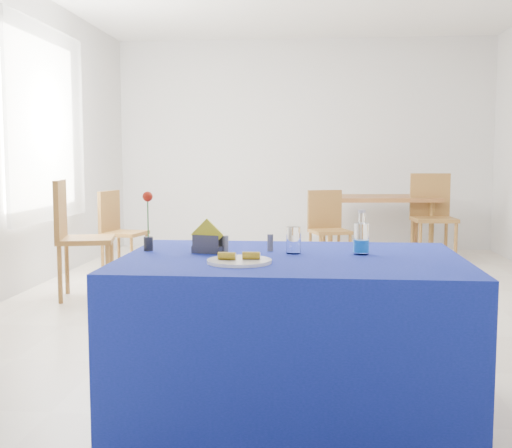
{
  "coord_description": "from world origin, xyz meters",
  "views": [
    {
      "loc": [
        0.15,
        -5.21,
        1.22
      ],
      "look_at": [
        -0.12,
        -2.29,
        0.92
      ],
      "focal_mm": 45.0,
      "sensor_mm": 36.0,
      "label": 1
    }
  ],
  "objects_px": {
    "water_bottle": "(361,240)",
    "chair_bg_left": "(327,224)",
    "chair_bg_right": "(432,211)",
    "chair_win_b": "(118,226)",
    "blue_table": "(291,335)",
    "plate": "(239,261)",
    "chair_win_a": "(75,230)",
    "oak_table": "(375,202)"
  },
  "relations": [
    {
      "from": "oak_table",
      "to": "chair_bg_right",
      "type": "xyz_separation_m",
      "value": [
        0.62,
        -0.38,
        -0.08
      ]
    },
    {
      "from": "water_bottle",
      "to": "oak_table",
      "type": "xyz_separation_m",
      "value": [
        0.53,
        4.88,
        -0.15
      ]
    },
    {
      "from": "chair_bg_left",
      "to": "chair_win_a",
      "type": "xyz_separation_m",
      "value": [
        -2.22,
        -1.64,
        0.09
      ]
    },
    {
      "from": "chair_win_b",
      "to": "chair_bg_left",
      "type": "bearing_deg",
      "value": -65.79
    },
    {
      "from": "blue_table",
      "to": "chair_bg_right",
      "type": "xyz_separation_m",
      "value": [
        1.48,
        4.6,
        0.22
      ]
    },
    {
      "from": "water_bottle",
      "to": "chair_bg_right",
      "type": "bearing_deg",
      "value": 75.7
    },
    {
      "from": "oak_table",
      "to": "chair_bg_left",
      "type": "distance_m",
      "value": 1.16
    },
    {
      "from": "plate",
      "to": "blue_table",
      "type": "bearing_deg",
      "value": 42.69
    },
    {
      "from": "oak_table",
      "to": "chair_bg_left",
      "type": "bearing_deg",
      "value": -121.88
    },
    {
      "from": "plate",
      "to": "oak_table",
      "type": "relative_size",
      "value": 0.19
    },
    {
      "from": "chair_bg_left",
      "to": "chair_bg_right",
      "type": "distance_m",
      "value": 1.37
    },
    {
      "from": "chair_bg_right",
      "to": "water_bottle",
      "type": "bearing_deg",
      "value": -108.45
    },
    {
      "from": "water_bottle",
      "to": "chair_win_b",
      "type": "distance_m",
      "value": 4.14
    },
    {
      "from": "plate",
      "to": "water_bottle",
      "type": "distance_m",
      "value": 0.64
    },
    {
      "from": "blue_table",
      "to": "chair_bg_left",
      "type": "bearing_deg",
      "value": 86.37
    },
    {
      "from": "chair_bg_right",
      "to": "chair_win_a",
      "type": "height_order",
      "value": "chair_bg_right"
    },
    {
      "from": "water_bottle",
      "to": "chair_bg_left",
      "type": "relative_size",
      "value": 0.25
    },
    {
      "from": "chair_bg_right",
      "to": "chair_bg_left",
      "type": "bearing_deg",
      "value": -158.14
    },
    {
      "from": "blue_table",
      "to": "chair_win_b",
      "type": "bearing_deg",
      "value": 118.85
    },
    {
      "from": "plate",
      "to": "water_bottle",
      "type": "height_order",
      "value": "water_bottle"
    },
    {
      "from": "oak_table",
      "to": "blue_table",
      "type": "bearing_deg",
      "value": -99.8
    },
    {
      "from": "plate",
      "to": "chair_win_b",
      "type": "xyz_separation_m",
      "value": [
        -1.72,
        3.75,
        -0.26
      ]
    },
    {
      "from": "chair_win_a",
      "to": "chair_win_b",
      "type": "bearing_deg",
      "value": -13.93
    },
    {
      "from": "water_bottle",
      "to": "oak_table",
      "type": "relative_size",
      "value": 0.14
    },
    {
      "from": "oak_table",
      "to": "chair_win_a",
      "type": "distance_m",
      "value": 3.85
    },
    {
      "from": "plate",
      "to": "chair_bg_right",
      "type": "distance_m",
      "value": 5.1
    },
    {
      "from": "chair_win_b",
      "to": "chair_win_a",
      "type": "bearing_deg",
      "value": -168.37
    },
    {
      "from": "blue_table",
      "to": "water_bottle",
      "type": "xyz_separation_m",
      "value": [
        0.33,
        0.1,
        0.45
      ]
    },
    {
      "from": "blue_table",
      "to": "chair_bg_right",
      "type": "height_order",
      "value": "chair_bg_right"
    },
    {
      "from": "chair_bg_right",
      "to": "chair_win_b",
      "type": "height_order",
      "value": "chair_bg_right"
    },
    {
      "from": "chair_bg_left",
      "to": "plate",
      "type": "bearing_deg",
      "value": -115.31
    },
    {
      "from": "plate",
      "to": "chair_bg_left",
      "type": "height_order",
      "value": "chair_bg_left"
    },
    {
      "from": "plate",
      "to": "chair_win_a",
      "type": "relative_size",
      "value": 0.28
    },
    {
      "from": "plate",
      "to": "blue_table",
      "type": "xyz_separation_m",
      "value": [
        0.23,
        0.21,
        -0.39
      ]
    },
    {
      "from": "oak_table",
      "to": "chair_bg_right",
      "type": "distance_m",
      "value": 0.73
    },
    {
      "from": "chair_win_b",
      "to": "oak_table",
      "type": "bearing_deg",
      "value": -50.59
    },
    {
      "from": "chair_bg_left",
      "to": "chair_win_a",
      "type": "bearing_deg",
      "value": -162.26
    },
    {
      "from": "blue_table",
      "to": "oak_table",
      "type": "relative_size",
      "value": 1.05
    },
    {
      "from": "water_bottle",
      "to": "chair_win_a",
      "type": "bearing_deg",
      "value": 135.43
    },
    {
      "from": "blue_table",
      "to": "oak_table",
      "type": "bearing_deg",
      "value": 80.2
    },
    {
      "from": "blue_table",
      "to": "chair_bg_left",
      "type": "height_order",
      "value": "chair_bg_left"
    },
    {
      "from": "chair_win_a",
      "to": "chair_win_b",
      "type": "relative_size",
      "value": 1.18
    }
  ]
}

